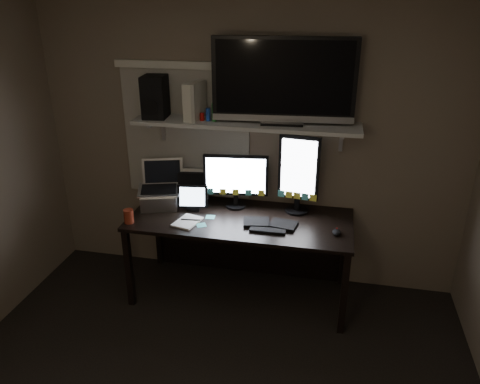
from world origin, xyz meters
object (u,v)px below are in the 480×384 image
(mouse, at_px, (337,232))
(desk, at_px, (243,230))
(tv, at_px, (284,81))
(speaker, at_px, (155,97))
(cup, at_px, (129,216))
(game_console, at_px, (195,101))
(keyboard, at_px, (270,224))
(tablet, at_px, (193,198))
(monitor_landscape, at_px, (236,181))
(laptop, at_px, (159,186))
(monitor_portrait, at_px, (299,174))

(mouse, bearing_deg, desk, 162.59)
(desk, xyz_separation_m, tv, (0.29, 0.09, 1.25))
(mouse, height_order, speaker, speaker)
(cup, height_order, game_console, game_console)
(keyboard, relative_size, speaker, 1.28)
(tablet, distance_m, tv, 1.20)
(monitor_landscape, xyz_separation_m, game_console, (-0.33, -0.01, 0.66))
(laptop, distance_m, game_console, 0.78)
(desk, xyz_separation_m, cup, (-0.85, -0.38, 0.23))
(laptop, xyz_separation_m, cup, (-0.13, -0.33, -0.14))
(desk, distance_m, monitor_portrait, 0.68)
(monitor_landscape, height_order, mouse, monitor_landscape)
(laptop, bearing_deg, speaker, 83.30)
(game_console, bearing_deg, tv, 15.20)
(tablet, bearing_deg, desk, -2.31)
(monitor_landscape, xyz_separation_m, tv, (0.37, 0.00, 0.84))
(monitor_landscape, bearing_deg, desk, -51.90)
(keyboard, distance_m, tablet, 0.70)
(monitor_landscape, height_order, cup, monitor_landscape)
(laptop, distance_m, tv, 1.34)
(monitor_landscape, xyz_separation_m, keyboard, (0.33, -0.28, -0.22))
(desk, relative_size, mouse, 18.21)
(tablet, bearing_deg, mouse, -18.00)
(monitor_landscape, height_order, laptop, monitor_landscape)
(mouse, relative_size, tv, 0.09)
(game_console, bearing_deg, monitor_portrait, 15.36)
(cup, relative_size, speaker, 0.34)
(desk, bearing_deg, monitor_landscape, 134.59)
(monitor_landscape, xyz_separation_m, tablet, (-0.34, -0.13, -0.13))
(tablet, height_order, laptop, laptop)
(tv, bearing_deg, monitor_landscape, 175.99)
(keyboard, bearing_deg, game_console, 157.65)
(tv, bearing_deg, keyboard, -101.74)
(game_console, height_order, speaker, speaker)
(tv, relative_size, speaker, 3.24)
(desk, distance_m, tablet, 0.51)
(keyboard, relative_size, cup, 3.80)
(keyboard, height_order, tv, tv)
(monitor_landscape, bearing_deg, tv, -5.73)
(tv, bearing_deg, tablet, -173.88)
(monitor_landscape, distance_m, tablet, 0.38)
(laptop, xyz_separation_m, tv, (1.01, 0.14, 0.88))
(monitor_landscape, relative_size, tv, 0.50)
(keyboard, distance_m, laptop, 1.00)
(keyboard, bearing_deg, speaker, 164.76)
(monitor_landscape, distance_m, monitor_portrait, 0.53)
(desk, relative_size, keyboard, 4.21)
(laptop, bearing_deg, desk, -12.88)
(tablet, relative_size, speaker, 0.75)
(monitor_portrait, xyz_separation_m, tv, (-0.15, -0.01, 0.74))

